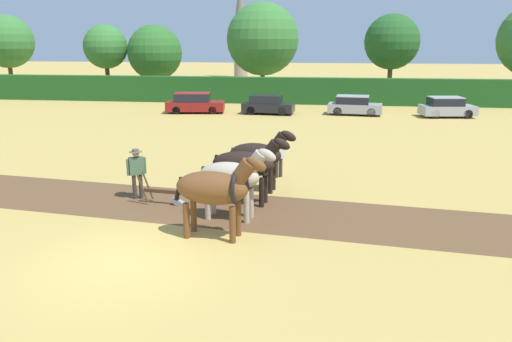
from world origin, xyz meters
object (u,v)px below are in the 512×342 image
draft_horse_trail_right (258,155)px  farmer_at_plow (137,169)px  tree_far_left (7,42)px  parked_car_far_left (195,103)px  draft_horse_lead_left (215,188)px  draft_horse_trail_left (247,164)px  tree_center (263,39)px  draft_horse_lead_right (232,176)px  parked_car_center (447,107)px  parked_car_center_left (354,106)px  tree_center_right (392,42)px  church_spire (240,26)px  farmer_beside_team (279,155)px  parked_car_left (268,105)px  tree_center_left (155,53)px  tree_left (106,47)px  plow (166,195)px

draft_horse_trail_right → farmer_at_plow: size_ratio=1.48×
tree_far_left → parked_car_far_left: bearing=-28.5°
tree_far_left → draft_horse_lead_left: (30.93, -37.70, -3.91)m
draft_horse_trail_left → tree_center: bearing=103.1°
draft_horse_lead_left → draft_horse_lead_right: draft_horse_lead_left is taller
draft_horse_trail_right → parked_car_center: size_ratio=0.66×
parked_car_center_left → parked_car_far_left: bearing=-171.1°
tree_far_left → tree_center_right: 39.85m
tree_far_left → church_spire: size_ratio=0.56×
farmer_beside_team → parked_car_left: size_ratio=0.40×
tree_far_left → tree_center_left: bearing=-2.1°
tree_far_left → parked_car_center_left: tree_far_left is taller
tree_center_left → parked_car_center_left: size_ratio=1.70×
church_spire → tree_far_left: bearing=-127.7°
tree_far_left → tree_left: tree_far_left is taller
tree_far_left → draft_horse_trail_right: bearing=-46.3°
draft_horse_trail_left → parked_car_center_left: (4.75, 22.21, -0.69)m
tree_center_right → parked_car_far_left: (-16.00, -11.26, -4.60)m
tree_left → draft_horse_trail_right: tree_left is taller
plow → tree_left: bearing=123.5°
tree_center → tree_center_right: bearing=-5.6°
tree_far_left → tree_left: 11.59m
tree_left → farmer_at_plow: bearing=-64.6°
tree_center_right → parked_car_far_left: size_ratio=1.69×
church_spire → parked_car_left: size_ratio=3.62×
plow → farmer_beside_team: bearing=55.9°
church_spire → draft_horse_lead_right: (10.39, -62.97, -6.21)m
draft_horse_lead_right → farmer_at_plow: size_ratio=1.46×
draft_horse_lead_left → draft_horse_trail_left: 3.17m
tree_center_left → parked_car_far_left: bearing=-59.4°
church_spire → plow: bearing=-82.8°
tree_left → plow: 38.26m
parked_car_far_left → parked_car_center_left: size_ratio=1.12×
tree_center_right → draft_horse_lead_right: tree_center_right is taller
tree_center → draft_horse_trail_right: (3.93, -32.51, -4.25)m
tree_center → parked_car_left: tree_center is taller
plow → parked_car_far_left: size_ratio=0.36×
church_spire → draft_horse_trail_right: size_ratio=5.46×
draft_horse_lead_left → draft_horse_lead_right: 1.59m
tree_left → parked_car_far_left: bearing=-44.0°
farmer_beside_team → parked_car_center: bearing=103.5°
tree_center_left → parked_car_center: (26.18, -12.03, -3.57)m
church_spire → draft_horse_lead_left: 65.63m
draft_horse_lead_left → draft_horse_lead_right: size_ratio=1.06×
parked_car_far_left → draft_horse_trail_right: bearing=-76.9°
draft_horse_lead_left → draft_horse_trail_right: 4.75m
farmer_at_plow → parked_car_center: 26.71m
tree_left → draft_horse_trail_left: (19.78, -33.47, -3.46)m
farmer_beside_team → parked_car_far_left: bearing=158.2°
draft_horse_lead_left → parked_car_center: size_ratio=0.68×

